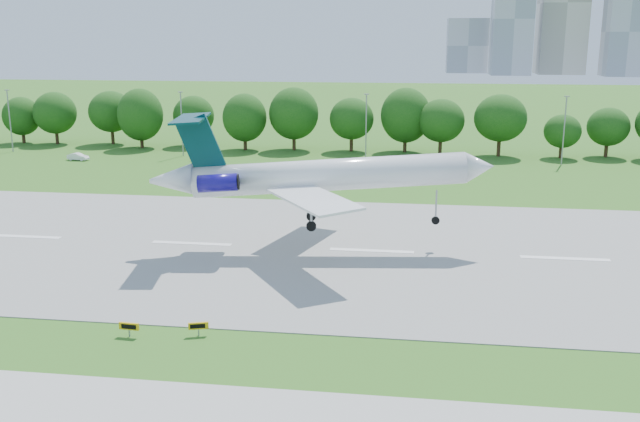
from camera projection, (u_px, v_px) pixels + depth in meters
The scene contains 10 objects.
ground at pixel (91, 336), 54.96m from camera, with size 600.00×600.00×0.00m, color #35661A.
runway at pixel (192, 244), 78.98m from camera, with size 400.00×45.00×0.08m, color gray.
tree_line at pixel (295, 119), 141.90m from camera, with size 288.40×8.40×10.40m.
light_poles at pixel (272, 124), 132.59m from camera, with size 175.90×0.25×12.19m.
skyline at pixel (555, 20), 409.72m from camera, with size 127.00×52.00×80.00m.
airliner at pixel (312, 175), 74.92m from camera, with size 36.46×26.27×12.03m.
taxi_sign_centre at pixel (129, 327), 54.59m from camera, with size 1.62×0.31×1.13m.
taxi_sign_right at pixel (198, 326), 54.77m from camera, with size 1.53×0.63×1.09m.
service_vehicle_a at pixel (78, 157), 131.43m from camera, with size 1.41×4.04×1.33m, color white.
service_vehicle_b at pixel (200, 158), 130.75m from camera, with size 1.29×3.22×1.10m, color white.
Camera 1 is at (24.56, -48.09, 22.60)m, focal length 40.00 mm.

